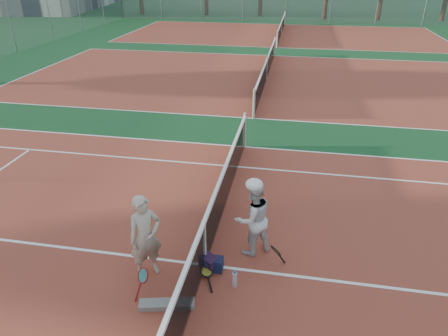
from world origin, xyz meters
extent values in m
plane|color=#103A1B|center=(0.00, 0.00, 0.00)|extent=(130.00, 130.00, 0.00)
cube|color=maroon|center=(0.00, 0.00, 0.00)|extent=(23.77, 10.97, 0.01)
cube|color=maroon|center=(0.00, 13.50, 0.00)|extent=(23.77, 10.97, 0.01)
cube|color=maroon|center=(0.00, 27.00, 0.00)|extent=(23.77, 10.97, 0.01)
imported|color=#B7A58D|center=(-0.97, -0.38, 0.81)|extent=(0.70, 0.69, 1.63)
imported|color=silver|center=(0.81, 0.58, 0.78)|extent=(0.96, 0.93, 1.56)
cube|color=black|center=(0.19, -0.09, 0.13)|extent=(0.34, 0.24, 0.26)
cube|color=#26102C|center=(0.09, -0.07, 0.13)|extent=(0.40, 0.37, 0.27)
cube|color=slate|center=(-0.41, -1.10, 0.05)|extent=(0.94, 0.41, 0.10)
cylinder|color=#C9E5FF|center=(0.63, -0.44, 0.15)|extent=(0.09, 0.09, 0.30)
camera|label=1|loc=(1.39, -5.68, 5.12)|focal=32.00mm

